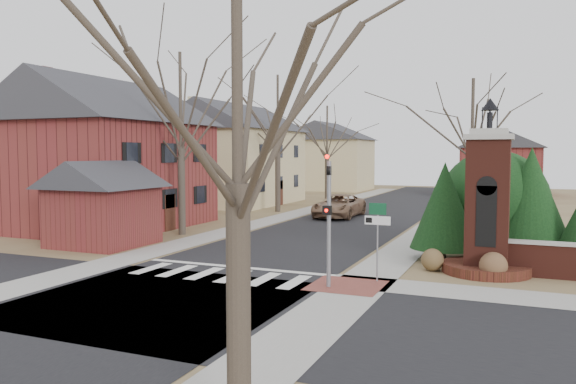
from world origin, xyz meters
The scene contains 28 objects.
ground centered at (0.00, 0.00, 0.00)m, with size 120.00×120.00×0.00m, color brown.
main_street centered at (0.00, 22.00, 0.01)m, with size 8.00×70.00×0.01m, color black.
cross_street centered at (0.00, -3.00, 0.01)m, with size 120.00×8.00×0.01m, color black.
crosswalk_zone centered at (0.00, 0.80, 0.01)m, with size 8.00×2.20×0.02m, color silver.
stop_bar centered at (0.00, 2.30, 0.01)m, with size 8.00×0.35×0.02m, color silver.
sidewalk_right_main centered at (5.20, 22.00, 0.01)m, with size 2.00×60.00×0.02m, color gray.
sidewalk_left centered at (-5.20, 22.00, 0.01)m, with size 2.00×60.00×0.02m, color gray.
curb_apron centered at (4.80, 1.00, 0.01)m, with size 2.40×2.40×0.02m, color brown.
traffic_signal_pole centered at (4.30, 0.57, 2.59)m, with size 0.28×0.41×4.50m.
sign_post centered at (5.59, 1.99, 1.95)m, with size 0.90×0.07×2.75m.
brick_gate_monument centered at (9.00, 4.99, 2.17)m, with size 3.20×3.20×6.47m.
house_brick_left centered at (-13.01, 9.99, 4.66)m, with size 9.80×11.80×9.42m.
house_stucco_left centered at (-13.50, 27.00, 4.59)m, with size 9.80×12.80×9.28m.
garage_left centered at (-8.52, 4.49, 2.24)m, with size 4.80×4.80×4.29m.
house_distant_left centered at (-12.01, 48.00, 4.25)m, with size 10.80×8.80×8.53m.
house_distant_right centered at (7.99, 47.99, 3.65)m, with size 8.80×8.80×7.30m.
evergreen_near centered at (7.20, 7.00, 2.30)m, with size 2.80×2.80×4.10m.
evergreen_mid centered at (10.50, 8.20, 2.60)m, with size 3.40×3.40×4.70m.
evergreen_mass centered at (9.00, 9.50, 2.40)m, with size 4.80×4.80×4.80m, color black.
bare_tree_0 centered at (-7.00, 9.00, 7.70)m, with size 8.05×8.05×11.15m.
bare_tree_1 centered at (-7.00, 22.00, 8.03)m, with size 8.40×8.40×11.64m.
bare_tree_2 centered at (-7.50, 35.00, 7.03)m, with size 7.35×7.35×10.19m.
bare_tree_3 centered at (7.50, 16.00, 6.69)m, with size 7.00×7.00×9.70m.
bare_tree_4 centered at (6.00, -9.00, 6.35)m, with size 6.65×6.65×9.21m.
pickup_truck centered at (-1.60, 20.30, 0.79)m, with size 2.62×5.68×1.58m, color #805F45.
distant_car centered at (2.97, 44.03, 0.78)m, with size 1.64×4.71×1.55m, color #2E3135.
dry_shrub_left centered at (7.10, 4.60, 0.43)m, with size 0.85×0.85×0.85m, color brown.
dry_shrub_right centered at (9.30, 3.96, 0.49)m, with size 0.98×0.98×0.98m, color brown.
Camera 1 is at (10.19, -16.90, 4.47)m, focal length 35.00 mm.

